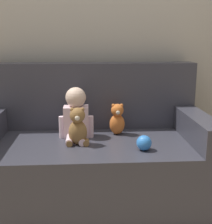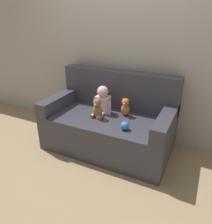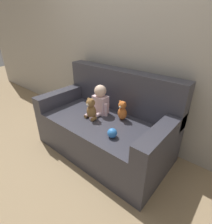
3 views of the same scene
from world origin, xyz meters
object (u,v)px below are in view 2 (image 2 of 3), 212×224
object	(u,v)px
person_baby	(102,101)
teddy_bear_brown	(97,109)
plush_toy_side	(125,107)
toy_ball	(125,126)
couch	(110,123)

from	to	relation	value
person_baby	teddy_bear_brown	bearing A→B (deg)	-84.89
plush_toy_side	toy_ball	bearing A→B (deg)	-68.84
couch	plush_toy_side	size ratio (longest dim) A/B	6.95
plush_toy_side	toy_ball	distance (m)	0.38
teddy_bear_brown	plush_toy_side	bearing A→B (deg)	37.31
person_baby	teddy_bear_brown	world-z (taller)	person_baby
teddy_bear_brown	plush_toy_side	world-z (taller)	teddy_bear_brown
couch	toy_ball	world-z (taller)	couch
couch	teddy_bear_brown	xyz separation A→B (m)	(-0.10, -0.16, 0.25)
person_baby	toy_ball	xyz separation A→B (m)	(0.44, -0.30, -0.11)
person_baby	toy_ball	bearing A→B (deg)	-34.55
person_baby	toy_ball	size ratio (longest dim) A/B	3.70
couch	person_baby	size ratio (longest dim) A/B	4.46
teddy_bear_brown	person_baby	bearing A→B (deg)	95.11
couch	plush_toy_side	world-z (taller)	couch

